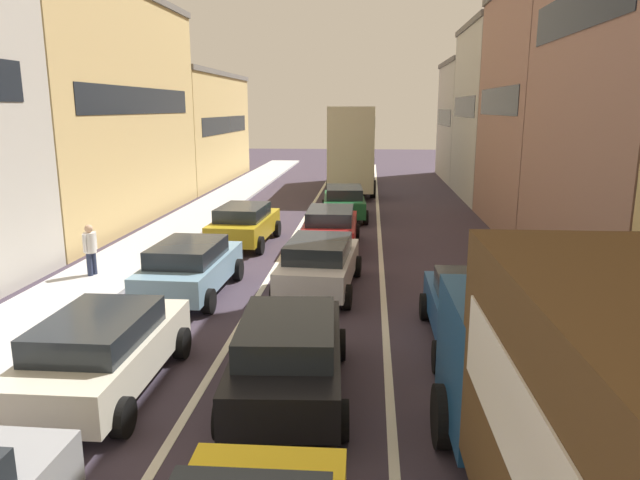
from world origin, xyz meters
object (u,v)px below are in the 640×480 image
(hatchback_centre_lane_third, at_px, (319,263))
(coupe_centre_lane_fourth, at_px, (331,227))
(removalist_box_truck, at_px, (625,439))
(sedan_left_lane_fourth, at_px, (244,223))
(sedan_left_lane_third, at_px, (190,267))
(pedestrian_near_kerb, at_px, (90,248))
(wagon_left_lane_second, at_px, (103,350))
(bus_mid_queue_primary, at_px, (353,144))
(sedan_centre_lane_second, at_px, (289,353))
(sedan_right_lane_behind_truck, at_px, (476,310))
(sedan_centre_lane_fifth, at_px, (344,201))

(hatchback_centre_lane_third, relative_size, coupe_centre_lane_fourth, 1.02)
(removalist_box_truck, height_order, sedan_left_lane_fourth, removalist_box_truck)
(sedan_left_lane_third, bearing_deg, pedestrian_near_kerb, 72.10)
(wagon_left_lane_second, relative_size, sedan_left_lane_fourth, 0.98)
(sedan_left_lane_third, height_order, bus_mid_queue_primary, bus_mid_queue_primary)
(sedan_centre_lane_second, bearing_deg, sedan_left_lane_third, 28.78)
(removalist_box_truck, distance_m, sedan_left_lane_fourth, 17.36)
(coupe_centre_lane_fourth, height_order, bus_mid_queue_primary, bus_mid_queue_primary)
(bus_mid_queue_primary, bearing_deg, hatchback_centre_lane_third, 178.77)
(hatchback_centre_lane_third, distance_m, sedan_left_lane_third, 3.52)
(sedan_left_lane_third, xyz_separation_m, sedan_right_lane_behind_truck, (7.10, -2.89, 0.00))
(wagon_left_lane_second, bearing_deg, coupe_centre_lane_fourth, -16.47)
(coupe_centre_lane_fourth, relative_size, bus_mid_queue_primary, 0.41)
(coupe_centre_lane_fourth, height_order, sedan_right_lane_behind_truck, same)
(coupe_centre_lane_fourth, bearing_deg, sedan_right_lane_behind_truck, -157.05)
(coupe_centre_lane_fourth, relative_size, sedan_right_lane_behind_truck, 1.00)
(wagon_left_lane_second, relative_size, sedan_right_lane_behind_truck, 1.00)
(removalist_box_truck, relative_size, hatchback_centre_lane_third, 1.76)
(coupe_centre_lane_fourth, relative_size, sedan_centre_lane_fifth, 0.98)
(sedan_centre_lane_second, xyz_separation_m, coupe_centre_lane_fourth, (-0.02, 11.12, 0.00))
(sedan_centre_lane_second, relative_size, bus_mid_queue_primary, 0.42)
(wagon_left_lane_second, distance_m, coupe_centre_lane_fourth, 11.74)
(sedan_left_lane_third, xyz_separation_m, bus_mid_queue_primary, (3.71, 21.28, 2.03))
(removalist_box_truck, relative_size, pedestrian_near_kerb, 4.66)
(wagon_left_lane_second, xyz_separation_m, sedan_left_lane_third, (-0.13, 5.58, 0.00))
(pedestrian_near_kerb, bearing_deg, sedan_right_lane_behind_truck, -5.63)
(sedan_left_lane_fourth, bearing_deg, coupe_centre_lane_fourth, -93.71)
(hatchback_centre_lane_third, bearing_deg, coupe_centre_lane_fourth, 4.03)
(sedan_right_lane_behind_truck, bearing_deg, sedan_centre_lane_second, 124.60)
(hatchback_centre_lane_third, xyz_separation_m, sedan_left_lane_third, (-3.45, -0.67, 0.00))
(sedan_left_lane_fourth, height_order, sedan_centre_lane_fifth, same)
(pedestrian_near_kerb, bearing_deg, sedan_left_lane_fourth, 69.57)
(hatchback_centre_lane_third, xyz_separation_m, pedestrian_near_kerb, (-6.83, 0.51, 0.15))
(sedan_right_lane_behind_truck, bearing_deg, sedan_left_lane_third, 67.72)
(coupe_centre_lane_fourth, bearing_deg, sedan_centre_lane_fifth, -2.41)
(hatchback_centre_lane_third, bearing_deg, sedan_left_lane_third, 104.67)
(sedan_centre_lane_fifth, distance_m, sedan_right_lane_behind_truck, 14.89)
(sedan_centre_lane_second, bearing_deg, bus_mid_queue_primary, -4.14)
(removalist_box_truck, bearing_deg, sedan_centre_lane_second, 40.21)
(coupe_centre_lane_fourth, distance_m, bus_mid_queue_primary, 15.72)
(bus_mid_queue_primary, bearing_deg, wagon_left_lane_second, 171.90)
(sedan_right_lane_behind_truck, xyz_separation_m, pedestrian_near_kerb, (-10.48, 4.07, 0.15))
(sedan_centre_lane_fifth, distance_m, pedestrian_near_kerb, 12.55)
(bus_mid_queue_primary, bearing_deg, sedan_centre_lane_fifth, 179.04)
(wagon_left_lane_second, bearing_deg, sedan_centre_lane_second, -87.65)
(coupe_centre_lane_fourth, relative_size, pedestrian_near_kerb, 2.60)
(sedan_left_lane_fourth, relative_size, sedan_right_lane_behind_truck, 1.02)
(sedan_centre_lane_second, height_order, sedan_left_lane_fourth, same)
(sedan_centre_lane_second, height_order, wagon_left_lane_second, same)
(sedan_left_lane_third, bearing_deg, hatchback_centre_lane_third, -77.57)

